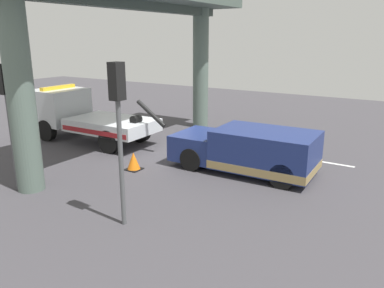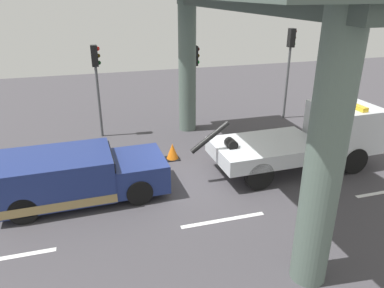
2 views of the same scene
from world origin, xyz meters
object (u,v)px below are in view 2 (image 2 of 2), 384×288
Objects in this scene: traffic_light_near at (96,71)px; traffic_light_mid at (290,54)px; towed_van_green at (76,177)px; tow_truck_white at (312,136)px; traffic_cone_orange at (172,152)px; traffic_light_far at (195,69)px.

traffic_light_near is 9.50m from traffic_light_mid.
tow_truck_white is at bearing 0.15° from towed_van_green.
traffic_light_mid is 7.00× the size of traffic_cone_orange.
tow_truck_white is at bearing -36.01° from traffic_light_near.
towed_van_green is at bearing -135.85° from traffic_light_far.
traffic_light_far is at bearing 44.15° from towed_van_green.
traffic_light_near is 4.50m from traffic_light_far.
traffic_light_far is 4.69m from traffic_cone_orange.
traffic_light_near is at bearing 180.00° from traffic_light_mid.
tow_truck_white is at bearing -61.22° from traffic_light_far.
traffic_light_near reaches higher than tow_truck_white.
traffic_light_far is (4.50, 0.00, -0.14)m from traffic_light_near.
traffic_light_far is 6.02× the size of traffic_cone_orange.
towed_van_green is at bearing -152.79° from traffic_light_mid.
tow_truck_white is 1.84× the size of traffic_light_far.
traffic_cone_orange is at bearing 157.49° from tow_truck_white.
traffic_cone_orange is (-4.94, 2.05, -0.89)m from tow_truck_white.
towed_van_green is 12.22m from traffic_light_mid.
traffic_cone_orange is (-6.95, -3.40, -3.03)m from traffic_light_mid.
traffic_cone_orange is at bearing -153.96° from traffic_light_mid.
traffic_cone_orange is at bearing 29.37° from towed_van_green.
tow_truck_white is 5.42m from traffic_cone_orange.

